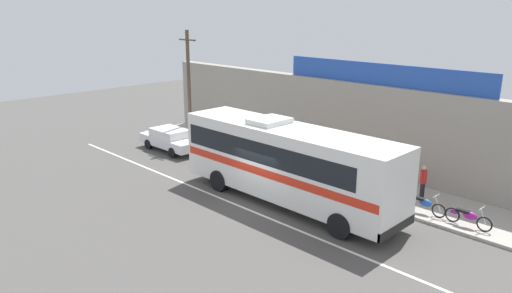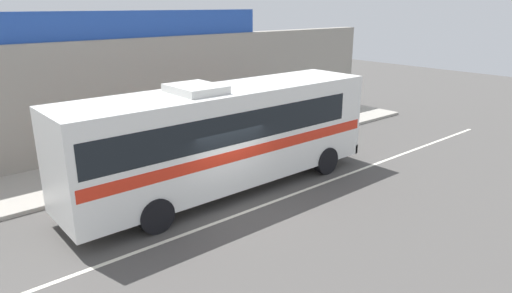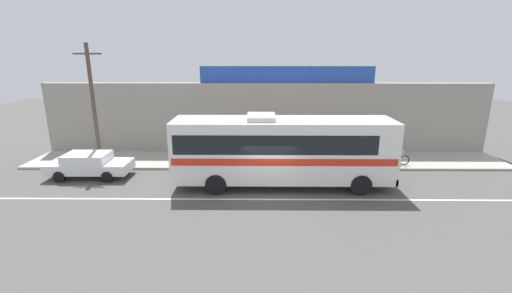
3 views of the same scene
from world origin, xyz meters
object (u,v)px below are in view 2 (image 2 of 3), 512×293
object	(u,v)px
motorcycle_red	(303,124)
pedestrian_by_curb	(243,117)
motorcycle_purple	(249,138)
motorcycle_blue	(275,130)
intercity_bus	(224,133)

from	to	relation	value
motorcycle_red	pedestrian_by_curb	distance (m)	3.03
pedestrian_by_curb	motorcycle_red	bearing A→B (deg)	-28.18
motorcycle_purple	pedestrian_by_curb	bearing A→B (deg)	58.74
motorcycle_blue	motorcycle_red	bearing A→B (deg)	0.10
motorcycle_red	motorcycle_blue	bearing A→B (deg)	-179.90
pedestrian_by_curb	intercity_bus	bearing A→B (deg)	-134.66
intercity_bus	pedestrian_by_curb	world-z (taller)	intercity_bus
intercity_bus	pedestrian_by_curb	xyz separation A→B (m)	(4.40, 4.45, -0.98)
intercity_bus	motorcycle_red	distance (m)	7.81
motorcycle_red	motorcycle_purple	distance (m)	3.57
motorcycle_purple	motorcycle_red	bearing A→B (deg)	2.06
motorcycle_red	motorcycle_purple	size ratio (longest dim) A/B	1.01
motorcycle_red	pedestrian_by_curb	size ratio (longest dim) A/B	1.17
intercity_bus	motorcycle_purple	bearing A→B (deg)	40.04
motorcycle_blue	motorcycle_purple	distance (m)	1.69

